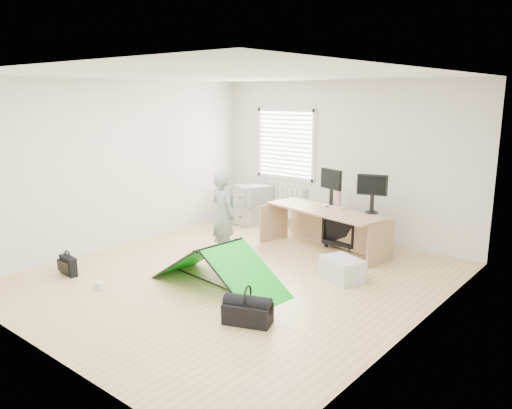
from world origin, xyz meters
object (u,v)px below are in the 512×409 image
Objects in this scene: thermos at (339,200)px; duffel_bag at (248,314)px; person at (223,216)px; kite at (219,266)px; storage_crate at (342,269)px; filing_cabinet at (253,204)px; office_chair at (345,231)px; desk at (323,230)px; monitor_left at (331,193)px; monitor_right at (372,199)px; laptop_bag at (68,265)px.

thermos reaches higher than duffel_bag.
kite is (0.78, -0.92, -0.38)m from person.
person reaches higher than storage_crate.
person is 1.98m from storage_crate.
filing_cabinet is 2.14m from office_chair.
person is at bearing -170.10° from storage_crate.
desk is 3.85× the size of duffel_bag.
desk is at bearing 6.13° from filing_cabinet.
office_chair is at bearing 84.36° from desk.
thermos is at bearing 25.15° from monitor_left.
monitor_right is 2.67m from kite.
monitor_right is 0.60m from thermos.
storage_crate is (0.20, -1.19, -0.75)m from monitor_right.
person reaches higher than desk.
thermos reaches higher than kite.
storage_crate is at bearing -4.40° from filing_cabinet.
kite is at bearing 79.30° from office_chair.
monitor_right is at bearing 75.48° from kite.
monitor_left reaches higher than office_chair.
person reaches higher than office_chair.
person is 2.43× the size of storage_crate.
laptop_bag is at bearing -147.52° from monitor_right.
monitor_left is 4.11m from laptop_bag.
filing_cabinet is at bearing 153.92° from monitor_right.
laptop_bag is (-2.84, -3.44, -0.77)m from monitor_right.
laptop_bag is 2.94m from duffel_bag.
desk is 3.44× the size of office_chair.
laptop_bag is (-2.12, -3.44, -0.78)m from monitor_left.
monitor_left is 1.33× the size of laptop_bag.
desk is 4.29× the size of monitor_left.
kite is at bearing -33.57° from filing_cabinet.
storage_crate is 1.55× the size of laptop_bag.
monitor_right is at bearing 70.08° from duffel_bag.
laptop_bag reaches higher than duffel_bag.
monitor_left is at bearing 107.75° from desk.
monitor_left reaches higher than filing_cabinet.
person is 2.55× the size of duffel_bag.
kite reaches higher than storage_crate.
thermos reaches higher than storage_crate.
office_chair is (0.04, 0.18, -0.54)m from thermos.
duffel_bag is at bearing -77.67° from thermos.
duffel_bag is (0.62, -3.20, -0.15)m from office_chair.
storage_crate is 1.05× the size of duffel_bag.
kite is (-0.90, -2.44, -0.62)m from monitor_right.
laptop_bag is at bearing -68.21° from filing_cabinet.
person reaches higher than filing_cabinet.
monitor_right is at bearing 32.26° from desk.
filing_cabinet is 2.16m from person.
desk reaches higher than duffel_bag.
duffel_bag is (0.79, -3.00, -0.80)m from monitor_left.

